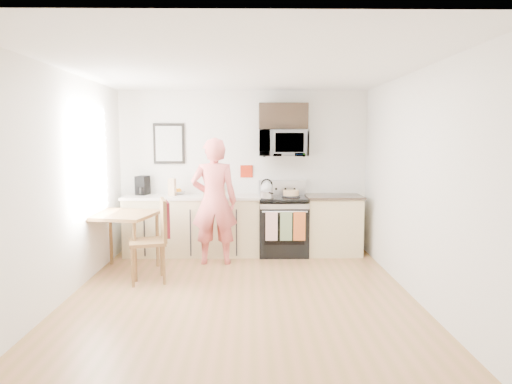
{
  "coord_description": "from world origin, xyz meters",
  "views": [
    {
      "loc": [
        0.11,
        -5.13,
        1.83
      ],
      "look_at": [
        0.19,
        1.0,
        1.11
      ],
      "focal_mm": 32.0,
      "sensor_mm": 36.0,
      "label": 1
    }
  ],
  "objects_px": {
    "dining_table": "(121,220)",
    "person": "(214,201)",
    "cake": "(291,194)",
    "range": "(283,227)",
    "microwave": "(283,143)",
    "chair": "(159,228)"
  },
  "relations": [
    {
      "from": "range",
      "to": "cake",
      "type": "bearing_deg",
      "value": -7.18
    },
    {
      "from": "cake",
      "to": "person",
      "type": "bearing_deg",
      "value": -156.4
    },
    {
      "from": "dining_table",
      "to": "cake",
      "type": "xyz_separation_m",
      "value": [
        2.4,
        0.94,
        0.24
      ]
    },
    {
      "from": "person",
      "to": "microwave",
      "type": "bearing_deg",
      "value": -150.27
    },
    {
      "from": "dining_table",
      "to": "microwave",
      "type": "bearing_deg",
      "value": 25.0
    },
    {
      "from": "person",
      "to": "dining_table",
      "type": "xyz_separation_m",
      "value": [
        -1.24,
        -0.43,
        -0.19
      ]
    },
    {
      "from": "dining_table",
      "to": "person",
      "type": "bearing_deg",
      "value": 19.33
    },
    {
      "from": "cake",
      "to": "dining_table",
      "type": "bearing_deg",
      "value": -158.56
    },
    {
      "from": "person",
      "to": "chair",
      "type": "bearing_deg",
      "value": 50.05
    },
    {
      "from": "dining_table",
      "to": "range",
      "type": "bearing_deg",
      "value": 22.81
    },
    {
      "from": "range",
      "to": "chair",
      "type": "distance_m",
      "value": 2.17
    },
    {
      "from": "cake",
      "to": "microwave",
      "type": "bearing_deg",
      "value": 135.59
    },
    {
      "from": "chair",
      "to": "dining_table",
      "type": "bearing_deg",
      "value": 131.43
    },
    {
      "from": "chair",
      "to": "cake",
      "type": "height_order",
      "value": "chair"
    },
    {
      "from": "chair",
      "to": "cake",
      "type": "xyz_separation_m",
      "value": [
        1.82,
        1.32,
        0.29
      ]
    },
    {
      "from": "chair",
      "to": "microwave",
      "type": "bearing_deg",
      "value": 24.68
    },
    {
      "from": "microwave",
      "to": "chair",
      "type": "distance_m",
      "value": 2.47
    },
    {
      "from": "person",
      "to": "cake",
      "type": "height_order",
      "value": "person"
    },
    {
      "from": "chair",
      "to": "person",
      "type": "bearing_deg",
      "value": 35.66
    },
    {
      "from": "microwave",
      "to": "chair",
      "type": "xyz_separation_m",
      "value": [
        -1.69,
        -1.44,
        -1.07
      ]
    },
    {
      "from": "range",
      "to": "microwave",
      "type": "height_order",
      "value": "microwave"
    },
    {
      "from": "dining_table",
      "to": "chair",
      "type": "relative_size",
      "value": 0.85
    }
  ]
}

